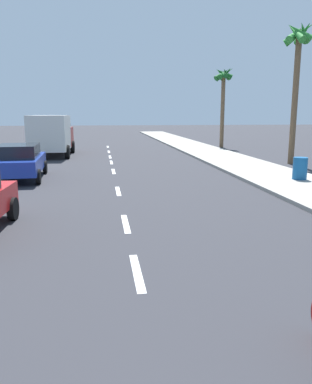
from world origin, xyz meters
TOP-DOWN VIEW (x-y plane):
  - ground_plane at (0.00, 20.00)m, footprint 160.00×160.00m
  - sidewalk_strip at (7.34, 22.00)m, footprint 3.60×80.00m
  - lane_stripe_2 at (0.00, 7.44)m, footprint 0.16×1.80m
  - lane_stripe_3 at (0.00, 10.74)m, footprint 0.16×1.80m
  - lane_stripe_4 at (0.00, 15.26)m, footprint 0.16×1.80m
  - lane_stripe_5 at (0.00, 20.48)m, footprint 0.16×1.80m
  - lane_stripe_6 at (0.00, 24.25)m, footprint 0.16×1.80m
  - lane_stripe_7 at (0.00, 27.31)m, footprint 0.16×1.80m
  - lane_stripe_8 at (0.00, 31.05)m, footprint 0.16×1.80m
  - lane_stripe_9 at (0.00, 35.72)m, footprint 0.16×1.80m
  - parked_car_blue at (-4.26, 18.68)m, footprint 2.24×4.60m
  - delivery_truck at (-3.97, 28.51)m, footprint 2.77×6.29m
  - palm_tree_far at (10.48, 22.10)m, footprint 1.87×1.72m
  - palm_tree_distant at (9.87, 33.65)m, footprint 1.79×1.92m
  - trash_bin_far at (7.83, 16.09)m, footprint 0.60×0.60m

SIDE VIEW (x-z plane):
  - ground_plane at x=0.00m, z-range 0.00..0.00m
  - lane_stripe_2 at x=0.00m, z-range 0.00..0.01m
  - lane_stripe_3 at x=0.00m, z-range 0.00..0.01m
  - lane_stripe_4 at x=0.00m, z-range 0.00..0.01m
  - lane_stripe_5 at x=0.00m, z-range 0.00..0.01m
  - lane_stripe_6 at x=0.00m, z-range 0.00..0.01m
  - lane_stripe_7 at x=0.00m, z-range 0.00..0.01m
  - lane_stripe_8 at x=0.00m, z-range 0.00..0.01m
  - lane_stripe_9 at x=0.00m, z-range 0.00..0.01m
  - sidewalk_strip at x=7.34m, z-range 0.00..0.14m
  - trash_bin_far at x=7.83m, z-range 0.14..1.09m
  - parked_car_blue at x=-4.26m, z-range 0.06..1.63m
  - delivery_truck at x=-3.97m, z-range 0.10..2.90m
  - palm_tree_distant at x=9.87m, z-range 2.01..8.91m
  - palm_tree_far at x=10.48m, z-range 2.16..10.19m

